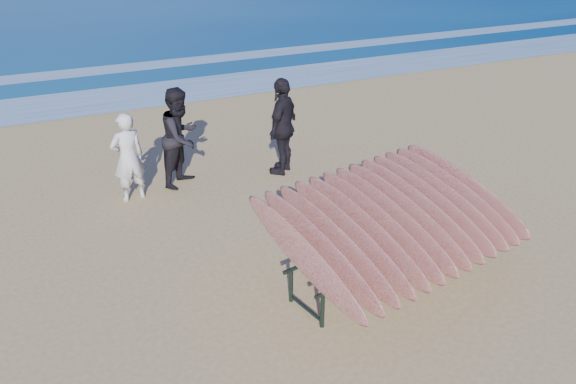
# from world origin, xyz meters

# --- Properties ---
(ground) EXTENTS (120.00, 120.00, 0.00)m
(ground) POSITION_xyz_m (0.00, 0.00, 0.00)
(ground) COLOR tan
(ground) RESTS_ON ground
(foam_near) EXTENTS (160.00, 160.00, 0.00)m
(foam_near) POSITION_xyz_m (0.00, 10.00, 0.01)
(foam_near) COLOR white
(foam_near) RESTS_ON ground
(foam_far) EXTENTS (160.00, 160.00, 0.00)m
(foam_far) POSITION_xyz_m (0.00, 13.50, 0.01)
(foam_far) COLOR white
(foam_far) RESTS_ON ground
(surfboard_rack) EXTENTS (3.58, 3.05, 1.47)m
(surfboard_rack) POSITION_xyz_m (0.96, -0.50, 0.91)
(surfboard_rack) COLOR black
(surfboard_rack) RESTS_ON ground
(person_white) EXTENTS (0.65, 0.49, 1.63)m
(person_white) POSITION_xyz_m (-1.84, 3.51, 0.81)
(person_white) COLOR silver
(person_white) RESTS_ON ground
(person_dark_a) EXTENTS (1.16, 1.14, 1.88)m
(person_dark_a) POSITION_xyz_m (-0.80, 3.76, 0.94)
(person_dark_a) COLOR black
(person_dark_a) RESTS_ON ground
(person_dark_b) EXTENTS (1.14, 1.11, 1.92)m
(person_dark_b) POSITION_xyz_m (1.14, 3.44, 0.96)
(person_dark_b) COLOR black
(person_dark_b) RESTS_ON ground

